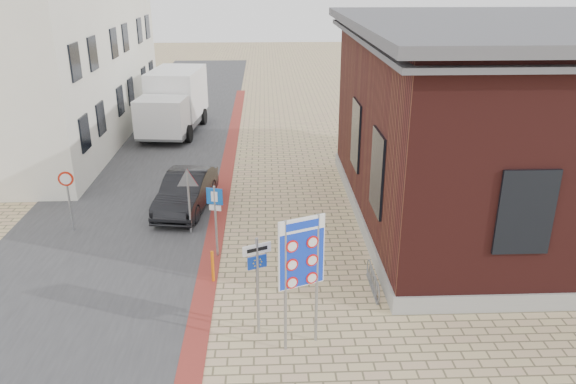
{
  "coord_description": "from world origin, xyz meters",
  "views": [
    {
      "loc": [
        -0.26,
        -11.18,
        8.25
      ],
      "look_at": [
        0.38,
        4.08,
        2.2
      ],
      "focal_mm": 35.0,
      "sensor_mm": 36.0,
      "label": 1
    }
  ],
  "objects_px": {
    "border_sign": "(302,255)",
    "box_truck": "(174,101)",
    "parking_sign": "(215,210)",
    "sedan": "(186,191)",
    "essen_sign": "(257,271)",
    "bollard": "(213,267)"
  },
  "relations": [
    {
      "from": "essen_sign",
      "to": "parking_sign",
      "type": "height_order",
      "value": "essen_sign"
    },
    {
      "from": "parking_sign",
      "to": "bollard",
      "type": "distance_m",
      "value": 1.89
    },
    {
      "from": "sedan",
      "to": "bollard",
      "type": "bearing_deg",
      "value": -66.91
    },
    {
      "from": "box_truck",
      "to": "border_sign",
      "type": "distance_m",
      "value": 19.95
    },
    {
      "from": "border_sign",
      "to": "essen_sign",
      "type": "distance_m",
      "value": 1.29
    },
    {
      "from": "sedan",
      "to": "box_truck",
      "type": "height_order",
      "value": "box_truck"
    },
    {
      "from": "border_sign",
      "to": "box_truck",
      "type": "bearing_deg",
      "value": 83.67
    },
    {
      "from": "box_truck",
      "to": "border_sign",
      "type": "bearing_deg",
      "value": -67.2
    },
    {
      "from": "sedan",
      "to": "border_sign",
      "type": "relative_size",
      "value": 1.28
    },
    {
      "from": "box_truck",
      "to": "bollard",
      "type": "distance_m",
      "value": 16.52
    },
    {
      "from": "essen_sign",
      "to": "parking_sign",
      "type": "relative_size",
      "value": 1.12
    },
    {
      "from": "border_sign",
      "to": "parking_sign",
      "type": "relative_size",
      "value": 1.42
    },
    {
      "from": "box_truck",
      "to": "essen_sign",
      "type": "bearing_deg",
      "value": -69.64
    },
    {
      "from": "parking_sign",
      "to": "box_truck",
      "type": "bearing_deg",
      "value": 120.55
    },
    {
      "from": "bollard",
      "to": "essen_sign",
      "type": "bearing_deg",
      "value": -62.46
    },
    {
      "from": "box_truck",
      "to": "parking_sign",
      "type": "distance_m",
      "value": 14.96
    },
    {
      "from": "essen_sign",
      "to": "border_sign",
      "type": "bearing_deg",
      "value": -49.51
    },
    {
      "from": "box_truck",
      "to": "border_sign",
      "type": "relative_size",
      "value": 1.96
    },
    {
      "from": "essen_sign",
      "to": "bollard",
      "type": "xyz_separation_m",
      "value": [
        -1.3,
        2.5,
        -1.24
      ]
    },
    {
      "from": "sedan",
      "to": "bollard",
      "type": "height_order",
      "value": "sedan"
    },
    {
      "from": "box_truck",
      "to": "border_sign",
      "type": "xyz_separation_m",
      "value": [
        5.67,
        -19.11,
        0.7
      ]
    },
    {
      "from": "sedan",
      "to": "parking_sign",
      "type": "distance_m",
      "value": 4.1
    }
  ]
}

